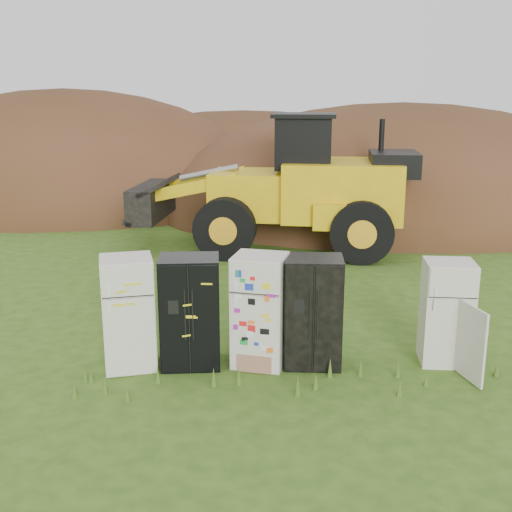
{
  "coord_description": "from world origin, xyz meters",
  "views": [
    {
      "loc": [
        -0.91,
        -9.14,
        4.1
      ],
      "look_at": [
        -0.43,
        2.0,
        1.19
      ],
      "focal_mm": 45.0,
      "sensor_mm": 36.0,
      "label": 1
    }
  ],
  "objects_px": {
    "fridge_sticker": "(260,310)",
    "fridge_dark_mid": "(313,312)",
    "fridge_open_door": "(447,312)",
    "fridge_leftmost": "(128,313)",
    "wheel_loader": "(269,183)",
    "fridge_black_side": "(190,312)"
  },
  "relations": [
    {
      "from": "fridge_dark_mid",
      "to": "fridge_open_door",
      "type": "distance_m",
      "value": 2.05
    },
    {
      "from": "fridge_leftmost",
      "to": "wheel_loader",
      "type": "distance_m",
      "value": 7.83
    },
    {
      "from": "fridge_leftmost",
      "to": "wheel_loader",
      "type": "height_order",
      "value": "wheel_loader"
    },
    {
      "from": "wheel_loader",
      "to": "fridge_open_door",
      "type": "bearing_deg",
      "value": -64.01
    },
    {
      "from": "fridge_black_side",
      "to": "fridge_open_door",
      "type": "bearing_deg",
      "value": -1.99
    },
    {
      "from": "fridge_black_side",
      "to": "fridge_sticker",
      "type": "height_order",
      "value": "fridge_sticker"
    },
    {
      "from": "fridge_dark_mid",
      "to": "fridge_open_door",
      "type": "xyz_separation_m",
      "value": [
        2.05,
        -0.02,
        -0.04
      ]
    },
    {
      "from": "fridge_open_door",
      "to": "wheel_loader",
      "type": "xyz_separation_m",
      "value": [
        -2.26,
        7.38,
        0.96
      ]
    },
    {
      "from": "fridge_leftmost",
      "to": "fridge_dark_mid",
      "type": "bearing_deg",
      "value": -11.41
    },
    {
      "from": "fridge_sticker",
      "to": "fridge_open_door",
      "type": "distance_m",
      "value": 2.85
    },
    {
      "from": "fridge_open_door",
      "to": "fridge_black_side",
      "type": "bearing_deg",
      "value": -173.23
    },
    {
      "from": "fridge_sticker",
      "to": "fridge_dark_mid",
      "type": "distance_m",
      "value": 0.8
    },
    {
      "from": "fridge_dark_mid",
      "to": "wheel_loader",
      "type": "distance_m",
      "value": 7.42
    },
    {
      "from": "fridge_leftmost",
      "to": "fridge_sticker",
      "type": "xyz_separation_m",
      "value": [
        1.97,
        0.01,
        0.0
      ]
    },
    {
      "from": "fridge_leftmost",
      "to": "fridge_open_door",
      "type": "bearing_deg",
      "value": -11.37
    },
    {
      "from": "fridge_black_side",
      "to": "fridge_dark_mid",
      "type": "bearing_deg",
      "value": -2.68
    },
    {
      "from": "fridge_sticker",
      "to": "wheel_loader",
      "type": "bearing_deg",
      "value": 101.61
    },
    {
      "from": "wheel_loader",
      "to": "fridge_black_side",
      "type": "bearing_deg",
      "value": -93.72
    },
    {
      "from": "fridge_open_door",
      "to": "fridge_dark_mid",
      "type": "bearing_deg",
      "value": -172.6
    },
    {
      "from": "fridge_sticker",
      "to": "wheel_loader",
      "type": "distance_m",
      "value": 7.41
    },
    {
      "from": "fridge_leftmost",
      "to": "fridge_dark_mid",
      "type": "xyz_separation_m",
      "value": [
        2.77,
        -0.03,
        -0.01
      ]
    },
    {
      "from": "fridge_black_side",
      "to": "wheel_loader",
      "type": "bearing_deg",
      "value": 76.37
    }
  ]
}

